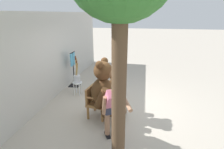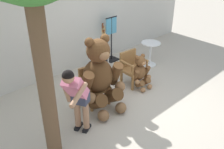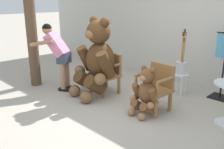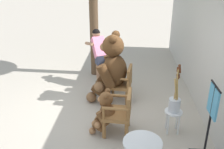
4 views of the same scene
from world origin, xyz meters
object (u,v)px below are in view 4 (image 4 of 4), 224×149
(person_visitor, at_px, (100,53))
(clothing_display_stand, at_px, (210,122))
(teddy_bear_small, at_px, (105,112))
(white_stool, at_px, (173,116))
(teddy_bear_large, at_px, (111,68))
(wooden_chair_left, at_px, (122,82))
(wooden_chair_right, at_px, (120,111))
(brush_bucket, at_px, (175,102))

(person_visitor, bearing_deg, clothing_display_stand, 36.39)
(teddy_bear_small, relative_size, white_stool, 1.92)
(teddy_bear_large, xyz_separation_m, clothing_display_stand, (1.94, 1.71, -0.09))
(wooden_chair_left, relative_size, clothing_display_stand, 0.63)
(wooden_chair_right, bearing_deg, teddy_bear_large, -168.35)
(white_stool, bearing_deg, clothing_display_stand, 30.63)
(white_stool, bearing_deg, teddy_bear_small, -86.62)
(brush_bucket, bearing_deg, person_visitor, -141.83)
(wooden_chair_left, relative_size, teddy_bear_large, 0.52)
(wooden_chair_left, xyz_separation_m, teddy_bear_small, (1.29, -0.29, -0.03))
(teddy_bear_small, relative_size, clothing_display_stand, 0.65)
(brush_bucket, bearing_deg, clothing_display_stand, 30.64)
(teddy_bear_large, distance_m, white_stool, 1.84)
(teddy_bear_large, bearing_deg, wooden_chair_right, 11.65)
(person_visitor, height_order, clothing_display_stand, person_visitor)
(wooden_chair_left, bearing_deg, white_stool, 40.11)
(wooden_chair_left, xyz_separation_m, teddy_bear_large, (-0.02, -0.27, 0.35))
(person_visitor, xyz_separation_m, brush_bucket, (2.11, 1.66, -0.23))
(teddy_bear_large, distance_m, brush_bucket, 1.79)
(wooden_chair_left, distance_m, teddy_bear_small, 1.32)
(wooden_chair_right, height_order, person_visitor, person_visitor)
(clothing_display_stand, bearing_deg, teddy_bear_large, -138.63)
(wooden_chair_right, distance_m, teddy_bear_small, 0.29)
(wooden_chair_right, distance_m, person_visitor, 2.32)
(wooden_chair_left, distance_m, clothing_display_stand, 2.42)
(clothing_display_stand, bearing_deg, wooden_chair_right, -113.73)
(brush_bucket, bearing_deg, teddy_bear_large, -133.64)
(wooden_chair_left, distance_m, person_visitor, 1.18)
(wooden_chair_right, bearing_deg, clothing_display_stand, 66.27)
(teddy_bear_small, xyz_separation_m, brush_bucket, (-0.07, 1.31, 0.23))
(teddy_bear_small, bearing_deg, wooden_chair_right, 88.72)
(wooden_chair_left, bearing_deg, teddy_bear_small, -12.66)
(wooden_chair_left, height_order, brush_bucket, brush_bucket)
(wooden_chair_right, xyz_separation_m, teddy_bear_large, (-1.31, -0.27, 0.35))
(wooden_chair_left, relative_size, brush_bucket, 0.91)
(wooden_chair_left, distance_m, teddy_bear_large, 0.44)
(wooden_chair_left, bearing_deg, clothing_display_stand, 36.84)
(teddy_bear_large, relative_size, brush_bucket, 1.75)
(clothing_display_stand, bearing_deg, person_visitor, -143.61)
(teddy_bear_large, bearing_deg, person_visitor, -157.23)
(person_visitor, height_order, white_stool, person_visitor)
(person_visitor, relative_size, clothing_display_stand, 1.09)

